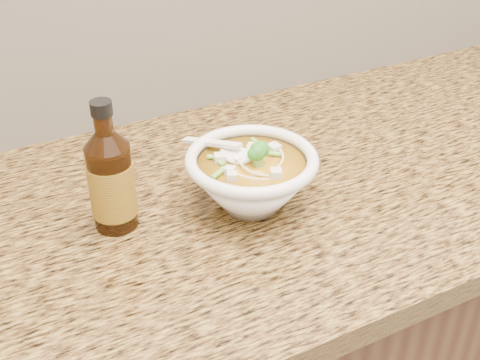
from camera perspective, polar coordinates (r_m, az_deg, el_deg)
name	(u,v)px	position (r m, az deg, el deg)	size (l,w,h in m)	color
cabinet	(292,354)	(1.35, 4.92, -16.12)	(4.00, 0.65, 0.86)	#341B0F
counter_slab	(304,179)	(1.06, 6.06, 0.06)	(4.00, 0.68, 0.04)	olive
soup_bowl	(251,179)	(0.93, 1.09, 0.07)	(0.20, 0.22, 0.11)	white
hot_sauce_bottle	(111,181)	(0.89, -12.10, -0.12)	(0.09, 0.09, 0.20)	#361907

